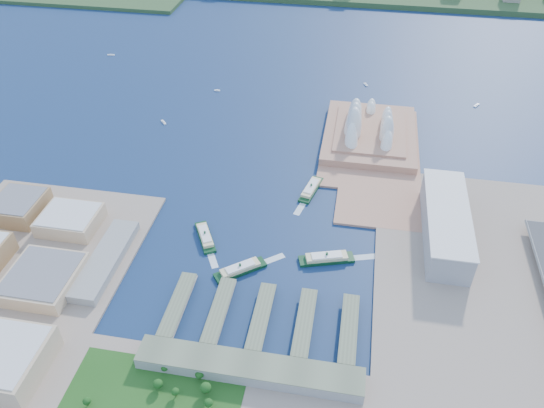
% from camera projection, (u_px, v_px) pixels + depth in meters
% --- Properties ---
extents(ground, '(3000.00, 3000.00, 0.00)m').
position_uv_depth(ground, '(262.00, 265.00, 573.12)').
color(ground, '#0E2545').
rests_on(ground, ground).
extents(east_land, '(240.00, 500.00, 3.00)m').
position_uv_depth(east_land, '(501.00, 333.00, 500.78)').
color(east_land, gray).
rests_on(east_land, ground).
extents(peninsula, '(135.00, 220.00, 3.00)m').
position_uv_depth(peninsula, '(370.00, 145.00, 757.04)').
color(peninsula, '#AD795F').
rests_on(peninsula, ground).
extents(opera_house, '(134.00, 180.00, 58.00)m').
position_uv_depth(opera_house, '(372.00, 120.00, 753.65)').
color(opera_house, white).
rests_on(opera_house, peninsula).
extents(toaster_building, '(45.00, 155.00, 35.00)m').
position_uv_depth(toaster_building, '(446.00, 224.00, 594.90)').
color(toaster_building, gray).
rests_on(toaster_building, east_land).
extents(west_buildings, '(200.00, 280.00, 27.00)m').
position_uv_depth(west_buildings, '(10.00, 271.00, 543.44)').
color(west_buildings, '#98754C').
rests_on(west_buildings, west_land).
extents(ferry_wharves, '(184.00, 90.00, 9.30)m').
position_uv_depth(ferry_wharves, '(261.00, 318.00, 510.70)').
color(ferry_wharves, '#5D674E').
rests_on(ferry_wharves, ground).
extents(terminal_building, '(200.00, 28.00, 12.00)m').
position_uv_depth(terminal_building, '(249.00, 368.00, 461.77)').
color(terminal_building, gray).
rests_on(terminal_building, south_land).
extents(ferry_a, '(37.59, 54.01, 10.20)m').
position_uv_depth(ferry_a, '(205.00, 235.00, 602.87)').
color(ferry_a, '#0D3619').
rests_on(ferry_a, ground).
extents(ferry_b, '(27.09, 58.49, 10.72)m').
position_uv_depth(ferry_b, '(311.00, 187.00, 672.73)').
color(ferry_b, '#0D3619').
rests_on(ferry_b, ground).
extents(ferry_c, '(54.28, 46.84, 10.86)m').
position_uv_depth(ferry_c, '(240.00, 268.00, 562.00)').
color(ferry_c, '#0D3619').
rests_on(ferry_c, ground).
extents(ferry_d, '(62.02, 32.36, 11.38)m').
position_uv_depth(ferry_d, '(327.00, 257.00, 574.56)').
color(ferry_d, '#0D3619').
rests_on(ferry_d, ground).
extents(boat_a, '(11.68, 12.68, 2.66)m').
position_uv_depth(boat_a, '(164.00, 122.00, 809.30)').
color(boat_a, white).
rests_on(boat_a, ground).
extents(boat_b, '(9.65, 4.15, 2.53)m').
position_uv_depth(boat_b, '(217.00, 90.00, 892.07)').
color(boat_b, white).
rests_on(boat_b, ground).
extents(boat_c, '(10.48, 13.30, 3.00)m').
position_uv_depth(boat_c, '(477.00, 105.00, 851.00)').
color(boat_c, white).
rests_on(boat_c, ground).
extents(boat_d, '(13.94, 5.61, 2.30)m').
position_uv_depth(boat_d, '(111.00, 55.00, 1007.66)').
color(boat_d, white).
rests_on(boat_d, ground).
extents(boat_e, '(8.34, 11.76, 2.78)m').
position_uv_depth(boat_e, '(366.00, 84.00, 909.15)').
color(boat_e, white).
rests_on(boat_e, ground).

